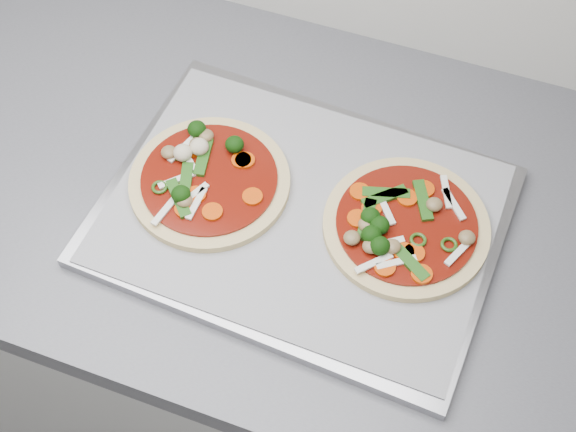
% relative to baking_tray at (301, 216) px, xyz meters
% --- Properties ---
extents(base_cabinet, '(3.60, 0.60, 0.86)m').
position_rel_baking_tray_xyz_m(base_cabinet, '(0.37, 0.03, -0.48)').
color(base_cabinet, silver).
rests_on(base_cabinet, ground).
extents(baking_tray, '(0.49, 0.38, 0.02)m').
position_rel_baking_tray_xyz_m(baking_tray, '(0.00, 0.00, 0.00)').
color(baking_tray, gray).
rests_on(baking_tray, countertop).
extents(parchment, '(0.46, 0.34, 0.00)m').
position_rel_baking_tray_xyz_m(parchment, '(0.00, 0.00, 0.01)').
color(parchment, '#A5A4AA').
rests_on(parchment, baking_tray).
extents(pizza_left, '(0.23, 0.23, 0.03)m').
position_rel_baking_tray_xyz_m(pizza_left, '(-0.12, 0.00, 0.02)').
color(pizza_left, '#D7B880').
rests_on(pizza_left, parchment).
extents(pizza_right, '(0.21, 0.21, 0.03)m').
position_rel_baking_tray_xyz_m(pizza_right, '(0.12, 0.02, 0.02)').
color(pizza_right, '#D7B880').
rests_on(pizza_right, parchment).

